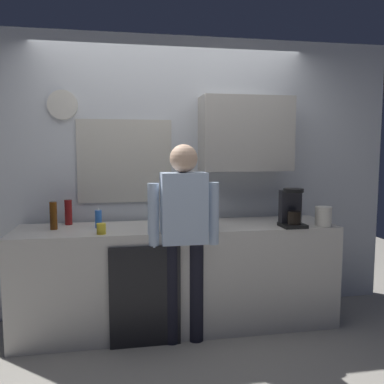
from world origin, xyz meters
TOP-DOWN VIEW (x-y plane):
  - ground_plane at (0.00, 0.00)m, footprint 8.00×8.00m
  - kitchen_counter at (0.00, 0.30)m, footprint 2.75×0.64m
  - dishwasher_panel at (-0.31, -0.03)m, footprint 0.56×0.02m
  - back_wall_assembly at (0.08, 0.70)m, footprint 4.35×0.42m
  - coffee_maker at (0.95, 0.10)m, footprint 0.20×0.20m
  - bottle_amber_beer at (-1.04, 0.33)m, footprint 0.06×0.06m
  - bottle_red_vinegar at (-0.94, 0.53)m, footprint 0.06×0.06m
  - bottle_olive_oil at (0.11, 0.06)m, footprint 0.06×0.06m
  - cup_yellow_cup at (-0.64, 0.07)m, footprint 0.07×0.07m
  - mixing_bowl at (0.20, 0.21)m, footprint 0.22×0.22m
  - dish_soap at (-0.67, 0.34)m, footprint 0.06×0.06m
  - storage_canister at (1.23, 0.06)m, footprint 0.14×0.14m
  - person_at_sink at (0.00, 0.00)m, footprint 0.57×0.22m

SIDE VIEW (x-z plane):
  - ground_plane at x=0.00m, z-range 0.00..0.00m
  - dishwasher_panel at x=-0.31m, z-range 0.00..0.81m
  - kitchen_counter at x=0.00m, z-range 0.00..0.90m
  - mixing_bowl at x=0.20m, z-range 0.90..0.98m
  - cup_yellow_cup at x=-0.64m, z-range 0.90..0.98m
  - person_at_sink at x=0.00m, z-range 0.15..1.75m
  - dish_soap at x=-0.67m, z-range 0.89..1.07m
  - storage_canister at x=1.23m, z-range 0.90..1.07m
  - bottle_red_vinegar at x=-0.94m, z-range 0.90..1.12m
  - bottle_amber_beer at x=-1.04m, z-range 0.90..1.13m
  - bottle_olive_oil at x=0.11m, z-range 0.90..1.15m
  - coffee_maker at x=0.95m, z-range 0.88..1.21m
  - back_wall_assembly at x=0.08m, z-range 0.06..2.66m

